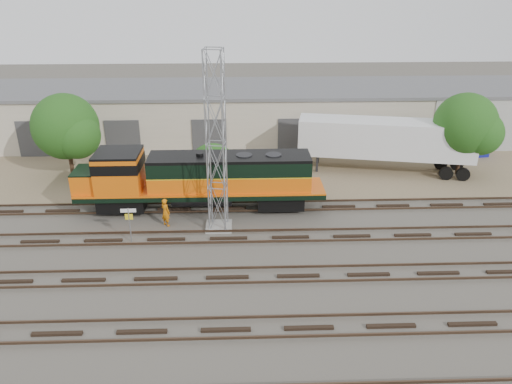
{
  "coord_description": "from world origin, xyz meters",
  "views": [
    {
      "loc": [
        -3.24,
        -26.73,
        15.75
      ],
      "look_at": [
        -2.14,
        4.0,
        2.2
      ],
      "focal_mm": 35.0,
      "sensor_mm": 36.0,
      "label": 1
    }
  ],
  "objects_px": {
    "signal_tower": "(216,147)",
    "locomotive": "(197,179)",
    "semi_trailer": "(389,140)",
    "worker": "(166,212)"
  },
  "relations": [
    {
      "from": "locomotive",
      "to": "semi_trailer",
      "type": "distance_m",
      "value": 17.26
    },
    {
      "from": "worker",
      "to": "semi_trailer",
      "type": "xyz_separation_m",
      "value": [
        17.7,
        9.49,
        1.82
      ]
    },
    {
      "from": "worker",
      "to": "semi_trailer",
      "type": "height_order",
      "value": "semi_trailer"
    },
    {
      "from": "worker",
      "to": "semi_trailer",
      "type": "bearing_deg",
      "value": -111.18
    },
    {
      "from": "signal_tower",
      "to": "locomotive",
      "type": "bearing_deg",
      "value": 119.0
    },
    {
      "from": "signal_tower",
      "to": "semi_trailer",
      "type": "height_order",
      "value": "signal_tower"
    },
    {
      "from": "signal_tower",
      "to": "worker",
      "type": "relative_size",
      "value": 5.93
    },
    {
      "from": "worker",
      "to": "semi_trailer",
      "type": "distance_m",
      "value": 20.17
    },
    {
      "from": "locomotive",
      "to": "worker",
      "type": "relative_size",
      "value": 8.85
    },
    {
      "from": "worker",
      "to": "signal_tower",
      "type": "bearing_deg",
      "value": -147.19
    }
  ]
}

